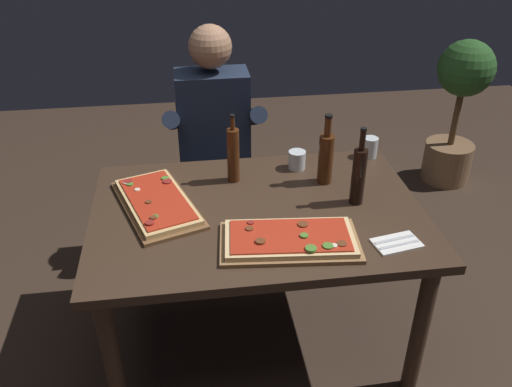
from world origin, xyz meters
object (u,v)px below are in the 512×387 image
object	(u,v)px
pizza_rectangular_left	(157,203)
vinegar_bottle_green	(326,157)
potted_plant_corner	(458,106)
pizza_rectangular_front	(290,240)
dining_table	(258,228)
tumbler_far_side	(297,160)
oil_bottle_amber	(233,154)
tumbler_near_camera	(370,148)
diner_chair	(215,169)
wine_bottle_dark	(358,174)
seated_diner	(215,138)

from	to	relation	value
pizza_rectangular_left	vinegar_bottle_green	size ratio (longest dim) A/B	1.76
vinegar_bottle_green	potted_plant_corner	distance (m)	1.75
pizza_rectangular_front	pizza_rectangular_left	distance (m)	0.61
dining_table	tumbler_far_side	size ratio (longest dim) A/B	15.78
pizza_rectangular_front	oil_bottle_amber	size ratio (longest dim) A/B	1.71
dining_table	tumbler_far_side	xyz separation A→B (m)	(0.24, 0.34, 0.14)
oil_bottle_amber	vinegar_bottle_green	distance (m)	0.42
pizza_rectangular_front	tumbler_near_camera	xyz separation A→B (m)	(0.54, 0.67, 0.02)
dining_table	diner_chair	size ratio (longest dim) A/B	1.61
vinegar_bottle_green	tumbler_near_camera	distance (m)	0.37
pizza_rectangular_front	tumbler_far_side	size ratio (longest dim) A/B	6.29
dining_table	potted_plant_corner	world-z (taller)	potted_plant_corner
potted_plant_corner	tumbler_near_camera	bearing A→B (deg)	-135.63
pizza_rectangular_left	potted_plant_corner	distance (m)	2.40
pizza_rectangular_front	tumbler_far_side	world-z (taller)	tumbler_far_side
oil_bottle_amber	tumbler_near_camera	size ratio (longest dim) A/B	3.19
dining_table	vinegar_bottle_green	world-z (taller)	vinegar_bottle_green
wine_bottle_dark	tumbler_far_side	size ratio (longest dim) A/B	3.95
wine_bottle_dark	potted_plant_corner	bearing A→B (deg)	49.26
vinegar_bottle_green	pizza_rectangular_front	bearing A→B (deg)	-118.93
seated_diner	potted_plant_corner	xyz separation A→B (m)	(1.73, 0.63, -0.17)
tumbler_near_camera	diner_chair	xyz separation A→B (m)	(-0.75, 0.45, -0.30)
tumbler_near_camera	pizza_rectangular_front	bearing A→B (deg)	-128.79
oil_bottle_amber	potted_plant_corner	bearing A→B (deg)	33.30
pizza_rectangular_front	tumbler_far_side	distance (m)	0.62
potted_plant_corner	pizza_rectangular_front	bearing A→B (deg)	-132.99
pizza_rectangular_left	tumbler_far_side	xyz separation A→B (m)	(0.66, 0.26, 0.02)
pizza_rectangular_front	diner_chair	bearing A→B (deg)	101.00
diner_chair	potted_plant_corner	xyz separation A→B (m)	(1.73, 0.51, 0.09)
pizza_rectangular_left	tumbler_far_side	size ratio (longest dim) A/B	6.58
diner_chair	tumbler_far_side	bearing A→B (deg)	-54.42
seated_diner	oil_bottle_amber	bearing A→B (deg)	-83.32
seated_diner	potted_plant_corner	distance (m)	1.85
potted_plant_corner	oil_bottle_amber	bearing A→B (deg)	-146.70
oil_bottle_amber	tumbler_far_side	xyz separation A→B (m)	(0.31, 0.08, -0.09)
vinegar_bottle_green	tumbler_near_camera	world-z (taller)	vinegar_bottle_green
pizza_rectangular_left	tumbler_far_side	distance (m)	0.71
diner_chair	pizza_rectangular_left	bearing A→B (deg)	-110.74
dining_table	seated_diner	bearing A→B (deg)	99.95
dining_table	pizza_rectangular_left	world-z (taller)	pizza_rectangular_left
potted_plant_corner	wine_bottle_dark	bearing A→B (deg)	-130.74
tumbler_near_camera	seated_diner	world-z (taller)	seated_diner
oil_bottle_amber	potted_plant_corner	world-z (taller)	oil_bottle_amber
seated_diner	dining_table	bearing A→B (deg)	-80.05
seated_diner	potted_plant_corner	bearing A→B (deg)	20.01
pizza_rectangular_left	seated_diner	size ratio (longest dim) A/B	0.44
dining_table	tumbler_near_camera	xyz separation A→B (m)	(0.62, 0.41, 0.14)
seated_diner	potted_plant_corner	size ratio (longest dim) A/B	1.29
pizza_rectangular_front	oil_bottle_amber	distance (m)	0.56
pizza_rectangular_front	potted_plant_corner	bearing A→B (deg)	47.01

